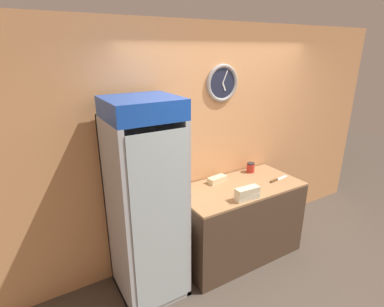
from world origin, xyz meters
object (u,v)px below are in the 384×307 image
Objects in this scene: sandwich_stack_middle at (247,191)px; sandwich_flat_left at (217,179)px; napkin_dispenser at (182,186)px; sandwich_stack_bottom at (247,196)px; beverage_cooler at (144,193)px; condiment_jar at (251,168)px; chefs_knife at (277,180)px.

sandwich_stack_middle is 1.10× the size of sandwich_flat_left.
napkin_dispenser is (-0.47, 0.01, 0.03)m from sandwich_flat_left.
sandwich_flat_left is at bearing 92.08° from sandwich_stack_middle.
sandwich_stack_bottom is at bearing -46.98° from napkin_dispenser.
beverage_cooler reaches higher than sandwich_stack_bottom.
sandwich_stack_middle is 2.16× the size of condiment_jar.
sandwich_flat_left is (-0.02, 0.51, -0.07)m from sandwich_stack_middle.
sandwich_stack_middle is at bearing -19.70° from beverage_cooler.
chefs_knife is 1.17m from napkin_dispenser.
sandwich_stack_bottom is 0.76m from condiment_jar.
beverage_cooler is 7.49× the size of sandwich_stack_middle.
napkin_dispenser reaches higher than sandwich_stack_bottom.
beverage_cooler is at bearing -162.40° from napkin_dispenser.
chefs_knife is at bearing -74.14° from condiment_jar.
condiment_jar is (1.53, 0.18, -0.12)m from beverage_cooler.
sandwich_stack_bottom is 1.11× the size of sandwich_flat_left.
beverage_cooler is 16.93× the size of napkin_dispenser.
beverage_cooler is 8.26× the size of sandwich_flat_left.
sandwich_stack_middle is (1.01, -0.36, -0.08)m from beverage_cooler.
sandwich_flat_left is at bearing -176.65° from condiment_jar.
sandwich_flat_left is (-0.02, 0.51, 0.00)m from sandwich_stack_bottom.
beverage_cooler is 1.07m from sandwich_stack_middle.
napkin_dispenser is (0.52, 0.16, -0.12)m from beverage_cooler.
sandwich_stack_bottom is at bearing -163.45° from chefs_knife.
sandwich_stack_bottom is at bearing -87.92° from sandwich_flat_left.
condiment_jar is at bearing 105.86° from chefs_knife.
chefs_knife is at bearing -16.79° from napkin_dispenser.
beverage_cooler is at bearing -173.16° from condiment_jar.
napkin_dispenser is at bearing 178.53° from sandwich_flat_left.
sandwich_stack_bottom is (1.01, -0.36, -0.15)m from beverage_cooler.
condiment_jar reaches higher than chefs_knife.
chefs_knife is 0.37m from condiment_jar.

